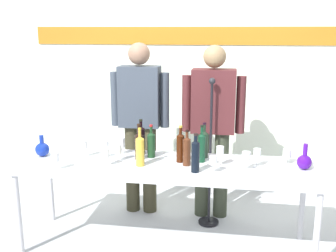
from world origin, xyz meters
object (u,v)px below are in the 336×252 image
(wine_bottle_8, at_px, (195,155))
(wine_glass_right_2, at_px, (257,154))
(wine_bottle_3, at_px, (187,150))
(wine_glass_left_1, at_px, (105,146))
(wine_glass_right_0, at_px, (246,157))
(wine_glass_right_4, at_px, (220,152))
(wine_bottle_4, at_px, (140,150))
(wine_glass_right_1, at_px, (287,153))
(wine_glass_left_0, at_px, (118,149))
(microphone_stand, at_px, (210,178))
(wine_bottle_5, at_px, (151,144))
(display_table, at_px, (165,170))
(decanter_blue_left, at_px, (42,149))
(presenter_left, at_px, (140,118))
(decanter_blue_right, at_px, (304,161))
(wine_glass_left_2, at_px, (122,143))
(wine_bottle_1, at_px, (180,146))
(presenter_right, at_px, (213,121))
(wine_bottle_7, at_px, (204,143))
(wine_glass_left_5, at_px, (106,153))
(wine_bottle_2, at_px, (202,147))
(wine_glass_left_4, at_px, (55,157))
(wine_glass_right_3, at_px, (213,161))
(wine_bottle_6, at_px, (141,139))
(wine_glass_left_3, at_px, (84,145))
(wine_bottle_0, at_px, (139,145))

(wine_bottle_8, bearing_deg, wine_glass_right_2, 22.87)
(wine_bottle_3, distance_m, wine_glass_left_1, 0.74)
(wine_glass_right_0, distance_m, wine_glass_right_4, 0.22)
(wine_bottle_4, distance_m, wine_glass_right_1, 1.22)
(wine_glass_left_0, bearing_deg, wine_bottle_8, -14.59)
(wine_bottle_4, xyz_separation_m, wine_glass_left_0, (-0.22, 0.10, -0.03))
(wine_glass_left_1, height_order, microphone_stand, microphone_stand)
(wine_bottle_5, height_order, microphone_stand, microphone_stand)
(display_table, height_order, decanter_blue_left, decanter_blue_left)
(wine_bottle_5, bearing_deg, presenter_left, 112.92)
(decanter_blue_left, distance_m, wine_bottle_5, 0.97)
(decanter_blue_right, bearing_deg, wine_bottle_3, -176.98)
(wine_glass_left_2, bearing_deg, wine_bottle_3, -20.17)
(decanter_blue_left, height_order, wine_bottle_1, wine_bottle_1)
(wine_glass_right_0, xyz_separation_m, microphone_stand, (-0.31, 0.52, -0.40))
(presenter_right, relative_size, wine_bottle_8, 5.45)
(wine_glass_right_2, bearing_deg, wine_glass_right_0, -132.80)
(wine_bottle_7, relative_size, wine_glass_right_4, 1.90)
(wine_bottle_8, bearing_deg, wine_glass_left_5, 177.28)
(wine_glass_right_2, xyz_separation_m, microphone_stand, (-0.40, 0.42, -0.39))
(presenter_left, relative_size, wine_bottle_2, 5.41)
(wine_bottle_3, distance_m, wine_glass_left_4, 1.06)
(display_table, bearing_deg, decanter_blue_right, 2.50)
(wine_bottle_5, bearing_deg, wine_glass_left_5, -138.59)
(decanter_blue_left, xyz_separation_m, wine_bottle_3, (1.29, -0.05, 0.06))
(display_table, xyz_separation_m, presenter_right, (0.36, 0.67, 0.28))
(wine_glass_right_3, bearing_deg, wine_bottle_5, 150.17)
(wine_bottle_1, distance_m, wine_glass_left_4, 1.03)
(wine_glass_left_1, distance_m, wine_glass_left_4, 0.48)
(wine_glass_left_4, distance_m, wine_glass_right_1, 1.90)
(wine_glass_right_4, bearing_deg, wine_bottle_2, 154.69)
(display_table, distance_m, wine_bottle_2, 0.37)
(decanter_blue_left, xyz_separation_m, decanter_blue_right, (2.24, -0.00, -0.00))
(wine_glass_right_0, bearing_deg, wine_bottle_6, 162.64)
(decanter_blue_left, xyz_separation_m, presenter_right, (1.47, 0.62, 0.16))
(wine_bottle_5, bearing_deg, wine_bottle_6, 145.47)
(wine_glass_left_3, bearing_deg, wine_glass_right_3, -11.40)
(wine_bottle_1, xyz_separation_m, wine_bottle_5, (-0.27, 0.09, -0.01))
(wine_glass_left_5, bearing_deg, microphone_stand, 35.60)
(wine_glass_left_4, bearing_deg, wine_glass_left_0, 34.61)
(wine_bottle_0, distance_m, wine_glass_left_1, 0.31)
(wine_bottle_6, relative_size, wine_glass_left_4, 2.24)
(wine_bottle_1, height_order, wine_bottle_6, wine_bottle_6)
(wine_bottle_2, distance_m, wine_glass_left_1, 0.85)
(wine_glass_right_0, xyz_separation_m, wine_glass_right_2, (0.09, 0.10, -0.01))
(wine_glass_left_3, bearing_deg, wine_glass_left_1, 7.04)
(wine_bottle_5, xyz_separation_m, wine_glass_right_1, (1.15, -0.01, -0.03))
(wine_glass_right_0, height_order, wine_glass_right_2, same)
(wine_bottle_8, height_order, wine_glass_left_3, wine_bottle_8)
(display_table, bearing_deg, wine_glass_left_2, 152.64)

